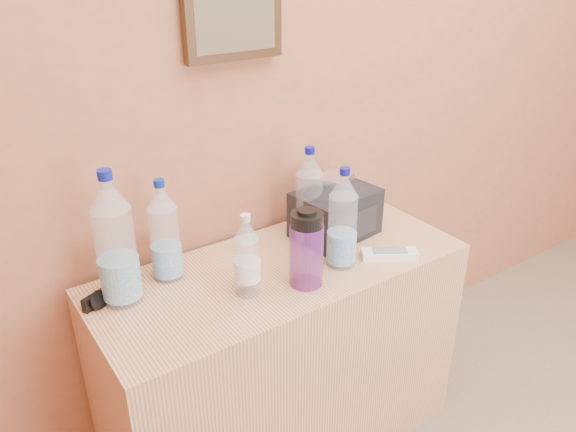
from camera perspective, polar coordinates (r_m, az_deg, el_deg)
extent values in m
plane|color=#A8563D|center=(1.93, 6.49, 19.17)|extent=(4.00, 0.00, 4.00)
cube|color=tan|center=(1.89, -0.60, -14.32)|extent=(1.13, 0.47, 0.71)
cylinder|color=white|center=(1.51, -17.09, -3.00)|extent=(0.10, 0.10, 0.33)
cylinder|color=#0D1792|center=(1.43, -18.13, 4.01)|extent=(0.04, 0.04, 0.02)
cylinder|color=silver|center=(1.60, -12.41, -2.02)|extent=(0.08, 0.08, 0.26)
cylinder|color=navy|center=(1.53, -12.98, 3.28)|extent=(0.03, 0.03, 0.02)
cylinder|color=silver|center=(1.76, 2.14, 1.55)|extent=(0.09, 0.09, 0.28)
cylinder|color=#0C0B93|center=(1.70, 2.24, 6.69)|extent=(0.03, 0.03, 0.02)
cylinder|color=white|center=(1.63, 5.55, -0.79)|extent=(0.08, 0.08, 0.27)
cylinder|color=#0D0F8C|center=(1.57, 5.81, 4.55)|extent=(0.03, 0.03, 0.02)
cylinder|color=silver|center=(1.51, -4.20, -4.50)|extent=(0.07, 0.07, 0.21)
cylinder|color=silver|center=(1.45, -4.36, -0.19)|extent=(0.03, 0.03, 0.02)
cylinder|color=purple|center=(1.55, 1.88, -3.98)|extent=(0.09, 0.09, 0.18)
cylinder|color=black|center=(1.50, 1.94, -0.17)|extent=(0.09, 0.09, 0.05)
cube|color=white|center=(1.74, 10.28, -3.84)|extent=(0.17, 0.14, 0.02)
cube|color=silver|center=(1.80, 4.82, 3.78)|extent=(0.13, 0.13, 0.02)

